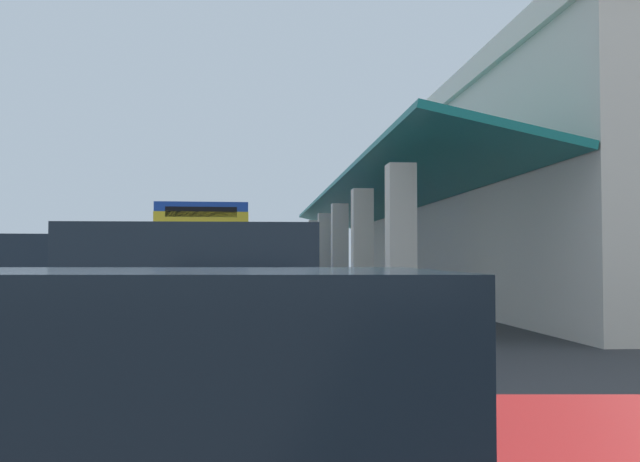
{
  "coord_description": "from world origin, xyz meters",
  "views": [
    {
      "loc": [
        30.7,
        3.27,
        1.5
      ],
      "look_at": [
        6.0,
        5.5,
        2.48
      ],
      "focal_mm": 41.68,
      "sensor_mm": 36.0,
      "label": 1
    }
  ],
  "objects_px": {
    "potted_palm": "(302,276)",
    "transit_bus": "(207,250)",
    "parked_suv_blue": "(197,297)",
    "pedestrian": "(106,283)",
    "parked_suv_white": "(94,286)"
  },
  "relations": [
    {
      "from": "parked_suv_white",
      "to": "parked_suv_blue",
      "type": "relative_size",
      "value": 1.01
    },
    {
      "from": "parked_suv_white",
      "to": "pedestrian",
      "type": "distance_m",
      "value": 4.83
    },
    {
      "from": "transit_bus",
      "to": "parked_suv_white",
      "type": "xyz_separation_m",
      "value": [
        11.56,
        -1.42,
        -0.84
      ]
    },
    {
      "from": "transit_bus",
      "to": "pedestrian",
      "type": "height_order",
      "value": "transit_bus"
    },
    {
      "from": "parked_suv_white",
      "to": "pedestrian",
      "type": "xyz_separation_m",
      "value": [
        -4.78,
        -0.69,
        -0.1
      ]
    },
    {
      "from": "potted_palm",
      "to": "transit_bus",
      "type": "bearing_deg",
      "value": -18.51
    },
    {
      "from": "potted_palm",
      "to": "pedestrian",
      "type": "bearing_deg",
      "value": -18.05
    },
    {
      "from": "parked_suv_white",
      "to": "potted_palm",
      "type": "distance_m",
      "value": 24.47
    },
    {
      "from": "parked_suv_blue",
      "to": "pedestrian",
      "type": "height_order",
      "value": "parked_suv_blue"
    },
    {
      "from": "parked_suv_white",
      "to": "parked_suv_blue",
      "type": "bearing_deg",
      "value": 27.17
    },
    {
      "from": "transit_bus",
      "to": "parked_suv_white",
      "type": "relative_size",
      "value": 2.32
    },
    {
      "from": "potted_palm",
      "to": "parked_suv_blue",
      "type": "bearing_deg",
      "value": -6.56
    },
    {
      "from": "transit_bus",
      "to": "parked_suv_blue",
      "type": "height_order",
      "value": "transit_bus"
    },
    {
      "from": "transit_bus",
      "to": "potted_palm",
      "type": "bearing_deg",
      "value": 161.49
    },
    {
      "from": "parked_suv_white",
      "to": "pedestrian",
      "type": "relative_size",
      "value": 2.97
    }
  ]
}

